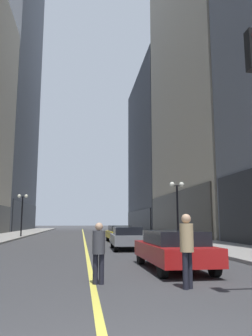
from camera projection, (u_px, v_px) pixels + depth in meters
The scene contains 13 objects.
ground_plane at pixel (84, 236), 37.26m from camera, with size 200.00×200.00×0.00m, color #38383A.
sidewalk_left at pixel (8, 236), 36.19m from camera, with size 4.50×78.00×0.15m, color gray.
sidewalk_right at pixel (155, 235), 38.36m from camera, with size 4.50×78.00×0.15m, color gray.
lane_centre_stripe at pixel (84, 236), 37.26m from camera, with size 0.16×70.00×0.01m, color #E5D64C.
building_left_far at pixel (0, 64), 64.68m from camera, with size 12.75×26.00×64.52m.
building_right_far at pixel (163, 152), 66.28m from camera, with size 10.50×26.00×31.22m.
car_red at pixel (173, 248), 11.30m from camera, with size 1.92×4.69×1.32m.
car_grey at pixel (127, 237), 19.40m from camera, with size 1.83×4.07×1.32m.
car_yellow at pixel (119, 233), 26.72m from camera, with size 1.93×4.46×1.32m.
pedestrian_with_orange_bag at pixel (99, 248), 8.78m from camera, with size 0.39×0.39×1.60m.
pedestrian_in_tan_trench at pixel (187, 244), 8.21m from camera, with size 0.47×0.47×1.82m.
street_lamp_left_far at pixel (22, 206), 34.05m from camera, with size 1.06×0.36×4.43m.
street_lamp_right_mid at pixel (177, 198), 23.40m from camera, with size 1.06×0.36×4.43m.
Camera 1 is at (-0.34, -3.32, 1.63)m, focal length 35.25 mm.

